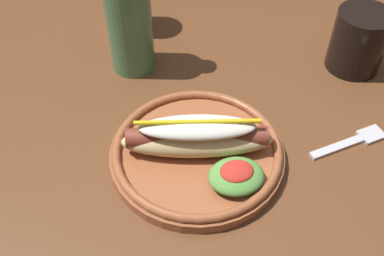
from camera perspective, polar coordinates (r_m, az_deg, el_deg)
The scene contains 5 objects.
dining_table at distance 0.78m, azimuth -0.62°, elevation -1.28°, with size 1.29×0.82×0.74m.
hot_dog_plate at distance 0.60m, azimuth 0.89°, elevation -2.72°, with size 0.24×0.24×0.08m.
fork at distance 0.68m, azimuth 19.85°, elevation -1.58°, with size 0.12×0.04×0.00m.
soda_cup at distance 0.78m, azimuth 20.45°, elevation 10.36°, with size 0.09×0.09×0.10m, color black.
glass_bottle at distance 0.71m, azimuth -8.09°, elevation 14.13°, with size 0.07×0.07×0.25m.
Camera 1 is at (-0.11, -0.51, 1.22)m, focal length 41.93 mm.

